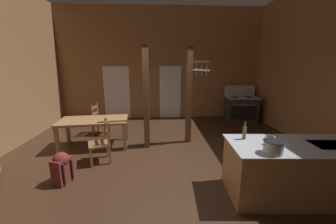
# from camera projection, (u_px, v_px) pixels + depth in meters

# --- Properties ---
(ground_plane) EXTENTS (8.48, 8.87, 0.10)m
(ground_plane) POSITION_uv_depth(u_px,v_px,m) (164.00, 169.00, 4.24)
(ground_plane) COLOR #382316
(wall_back) EXTENTS (8.48, 0.14, 4.23)m
(wall_back) POSITION_uv_depth(u_px,v_px,m) (160.00, 65.00, 7.72)
(wall_back) COLOR #93663F
(wall_back) RESTS_ON ground_plane
(glazed_door_back_left) EXTENTS (1.00, 0.01, 2.05)m
(glazed_door_back_left) POSITION_uv_depth(u_px,v_px,m) (117.00, 93.00, 7.81)
(glazed_door_back_left) COLOR white
(glazed_door_back_left) RESTS_ON ground_plane
(glazed_panel_back_right) EXTENTS (0.84, 0.01, 2.05)m
(glazed_panel_back_right) POSITION_uv_depth(u_px,v_px,m) (170.00, 92.00, 7.92)
(glazed_panel_back_right) COLOR white
(glazed_panel_back_right) RESTS_ON ground_plane
(kitchen_island) EXTENTS (2.21, 1.08, 0.90)m
(kitchen_island) POSITION_uv_depth(u_px,v_px,m) (295.00, 170.00, 3.22)
(kitchen_island) COLOR #9E7044
(kitchen_island) RESTS_ON ground_plane
(stove_range) EXTENTS (1.23, 0.93, 1.32)m
(stove_range) POSITION_uv_depth(u_px,v_px,m) (241.00, 109.00, 7.54)
(stove_range) COLOR #2E2E2E
(stove_range) RESTS_ON ground_plane
(support_post_with_pot_rack) EXTENTS (0.62, 0.24, 2.58)m
(support_post_with_pot_rack) POSITION_uv_depth(u_px,v_px,m) (190.00, 93.00, 5.28)
(support_post_with_pot_rack) COLOR brown
(support_post_with_pot_rack) RESTS_ON ground_plane
(support_post_center) EXTENTS (0.14, 0.14, 2.58)m
(support_post_center) POSITION_uv_depth(u_px,v_px,m) (146.00, 99.00, 4.94)
(support_post_center) COLOR brown
(support_post_center) RESTS_ON ground_plane
(dining_table) EXTENTS (1.78, 1.06, 0.74)m
(dining_table) POSITION_uv_depth(u_px,v_px,m) (94.00, 123.00, 5.13)
(dining_table) COLOR #9E7044
(dining_table) RESTS_ON ground_plane
(ladderback_chair_near_window) EXTENTS (0.49, 0.49, 0.95)m
(ladderback_chair_near_window) POSITION_uv_depth(u_px,v_px,m) (100.00, 120.00, 6.12)
(ladderback_chair_near_window) COLOR brown
(ladderback_chair_near_window) RESTS_ON ground_plane
(ladderback_chair_by_post) EXTENTS (0.57, 0.57, 0.95)m
(ladderback_chair_by_post) POSITION_uv_depth(u_px,v_px,m) (102.00, 142.00, 4.35)
(ladderback_chair_by_post) COLOR brown
(ladderback_chair_by_post) RESTS_ON ground_plane
(backpack) EXTENTS (0.37, 0.38, 0.60)m
(backpack) POSITION_uv_depth(u_px,v_px,m) (62.00, 167.00, 3.59)
(backpack) COLOR maroon
(backpack) RESTS_ON ground_plane
(stockpot_on_counter) EXTENTS (0.34, 0.27, 0.19)m
(stockpot_on_counter) POSITION_uv_depth(u_px,v_px,m) (273.00, 147.00, 2.78)
(stockpot_on_counter) COLOR #A8AAB2
(stockpot_on_counter) RESTS_ON kitchen_island
(mixing_bowl_on_counter) EXTENTS (0.16, 0.16, 0.06)m
(mixing_bowl_on_counter) POSITION_uv_depth(u_px,v_px,m) (270.00, 138.00, 3.30)
(mixing_bowl_on_counter) COLOR #B2A893
(mixing_bowl_on_counter) RESTS_ON kitchen_island
(bottle_tall_on_counter) EXTENTS (0.06, 0.06, 0.30)m
(bottle_tall_on_counter) POSITION_uv_depth(u_px,v_px,m) (244.00, 132.00, 3.31)
(bottle_tall_on_counter) COLOR brown
(bottle_tall_on_counter) RESTS_ON kitchen_island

